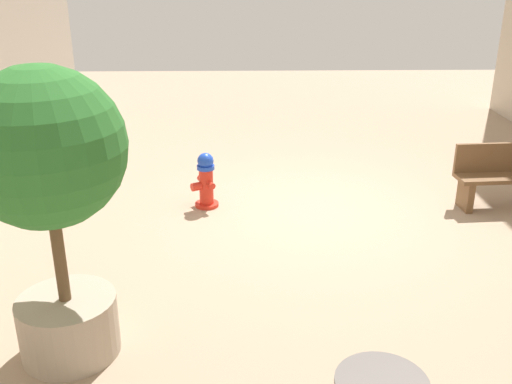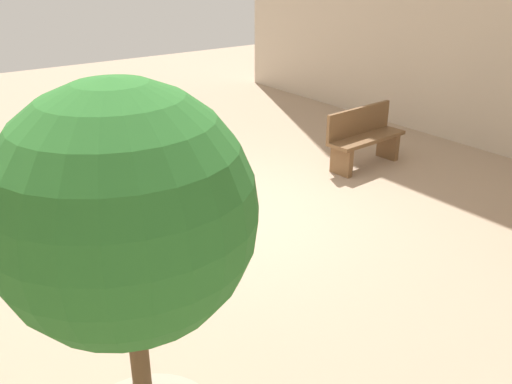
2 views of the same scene
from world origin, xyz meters
TOP-DOWN VIEW (x-y plane):
  - ground_plane at (0.00, 0.00)m, footprint 23.40×23.40m
  - fire_hydrant at (1.63, -0.26)m, footprint 0.41×0.42m
  - bench_near at (-2.79, -0.17)m, footprint 1.49×0.53m
  - planter_tree at (2.72, 3.23)m, footprint 1.38×1.38m

SIDE VIEW (x-z plane):
  - ground_plane at x=0.00m, z-range 0.00..0.00m
  - fire_hydrant at x=1.63m, z-range 0.00..0.83m
  - bench_near at x=-2.79m, z-range 0.01..0.96m
  - planter_tree at x=2.72m, z-range 0.40..3.11m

